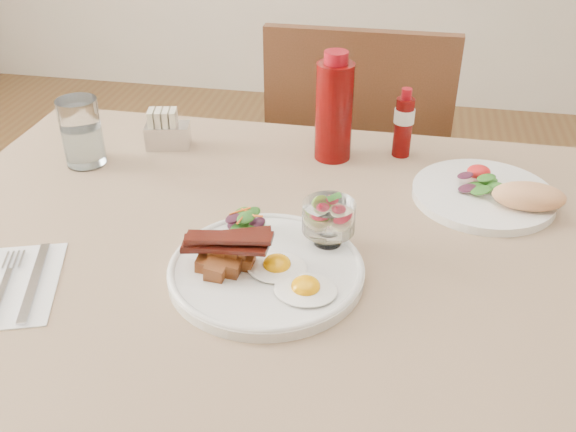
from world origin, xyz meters
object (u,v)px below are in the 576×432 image
table (319,294)px  water_glass (82,136)px  fruit_cup (329,217)px  hot_sauce_bottle (404,124)px  main_plate (266,271)px  sugar_caddy (166,132)px  second_plate (494,194)px  ketchup_bottle (334,110)px  chair_far (357,175)px

table → water_glass: (-0.48, 0.19, 0.14)m
table → fruit_cup: (0.01, -0.01, 0.15)m
table → hot_sauce_bottle: size_ratio=9.86×
main_plate → water_glass: water_glass is taller
hot_sauce_bottle → sugar_caddy: hot_sauce_bottle is taller
main_plate → second_plate: bearing=39.3°
water_glass → second_plate: bearing=-0.2°
second_plate → ketchup_bottle: bearing=158.1°
ketchup_bottle → sugar_caddy: bearing=-176.7°
fruit_cup → main_plate: bearing=-135.0°
sugar_caddy → water_glass: 0.16m
second_plate → hot_sauce_bottle: 0.23m
hot_sauce_bottle → sugar_caddy: 0.46m
sugar_caddy → main_plate: bearing=-64.9°
second_plate → main_plate: bearing=-140.7°
ketchup_bottle → sugar_caddy: size_ratio=2.22×
hot_sauce_bottle → water_glass: bearing=-165.7°
table → hot_sauce_bottle: 0.39m
water_glass → ketchup_bottle: bearing=14.2°
chair_far → main_plate: (-0.07, -0.75, 0.24)m
second_plate → ketchup_bottle: 0.32m
second_plate → sugar_caddy: (-0.62, 0.10, 0.02)m
ketchup_bottle → main_plate: bearing=-96.2°
main_plate → fruit_cup: bearing=45.0°
main_plate → hot_sauce_bottle: (0.17, 0.42, 0.06)m
chair_far → hot_sauce_bottle: chair_far is taller
main_plate → water_glass: size_ratio=2.20×
second_plate → sugar_caddy: 0.63m
sugar_caddy → table: bearing=-51.8°
table → ketchup_bottle: bearing=94.5°
main_plate → water_glass: 0.50m
hot_sauce_bottle → water_glass: size_ratio=1.06×
table → ketchup_bottle: (-0.02, 0.31, 0.19)m
chair_far → water_glass: (-0.48, -0.47, 0.28)m
table → sugar_caddy: size_ratio=14.28×
ketchup_bottle → table: bearing=-85.5°
fruit_cup → second_plate: 0.33m
chair_far → sugar_caddy: chair_far is taller
chair_far → main_plate: bearing=-95.1°
table → chair_far: chair_far is taller
ketchup_bottle → sugar_caddy: ketchup_bottle is taller
main_plate → hot_sauce_bottle: hot_sauce_bottle is taller
second_plate → water_glass: bearing=179.8°
main_plate → second_plate: size_ratio=1.13×
fruit_cup → hot_sauce_bottle: size_ratio=0.59×
fruit_cup → sugar_caddy: fruit_cup is taller
chair_far → water_glass: size_ratio=7.32×
main_plate → fruit_cup: fruit_cup is taller
chair_far → hot_sauce_bottle: bearing=-72.0°
water_glass → main_plate: bearing=-34.0°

